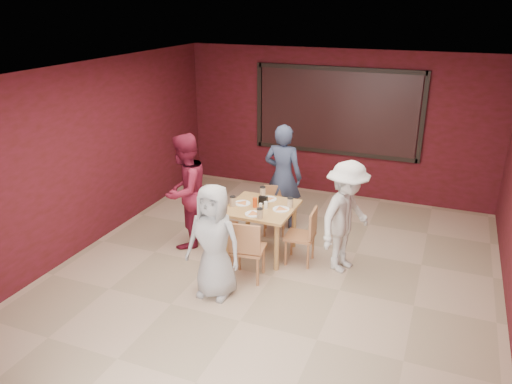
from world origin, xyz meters
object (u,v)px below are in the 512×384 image
at_px(chair_right, 305,233).
at_px(diner_left, 185,191).
at_px(diner_right, 346,217).
at_px(diner_front, 214,242).
at_px(chair_left, 218,222).
at_px(diner_back, 283,177).
at_px(chair_front, 247,247).
at_px(chair_back, 275,207).
at_px(dining_table, 261,212).

relative_size(chair_right, diner_left, 0.47).
relative_size(chair_right, diner_right, 0.52).
relative_size(chair_right, diner_front, 0.55).
relative_size(chair_left, diner_left, 0.44).
height_order(chair_right, diner_back, diner_back).
xyz_separation_m(chair_left, diner_back, (0.64, 1.15, 0.44)).
bearing_deg(chair_left, diner_left, -173.83).
xyz_separation_m(chair_front, diner_front, (-0.26, -0.46, 0.26)).
distance_m(chair_back, diner_right, 1.60).
distance_m(chair_right, diner_right, 0.66).
xyz_separation_m(dining_table, chair_left, (-0.67, -0.09, -0.23)).
xyz_separation_m(dining_table, diner_left, (-1.19, -0.15, 0.22)).
relative_size(chair_front, chair_right, 1.06).
bearing_deg(diner_front, chair_back, 88.30).
distance_m(chair_front, diner_back, 1.92).
relative_size(chair_back, chair_left, 0.98).
distance_m(chair_back, diner_front, 2.10).
bearing_deg(diner_back, dining_table, 92.30).
xyz_separation_m(dining_table, chair_front, (0.11, -0.82, -0.17)).
relative_size(dining_table, chair_right, 1.16).
distance_m(chair_back, diner_left, 1.54).
bearing_deg(dining_table, chair_back, 95.25).
distance_m(chair_front, diner_left, 1.51).
xyz_separation_m(chair_front, chair_left, (-0.78, 0.73, -0.06)).
bearing_deg(chair_right, diner_back, 123.30).
bearing_deg(chair_right, chair_back, 132.34).
xyz_separation_m(diner_front, diner_back, (0.12, 2.34, 0.12)).
bearing_deg(dining_table, chair_right, -3.68).
xyz_separation_m(chair_left, chair_right, (1.37, 0.05, 0.03)).
distance_m(dining_table, diner_right, 1.27).
relative_size(diner_back, diner_left, 0.99).
relative_size(chair_front, diner_left, 0.50).
bearing_deg(chair_left, diner_back, 60.84).
xyz_separation_m(dining_table, chair_right, (0.70, -0.04, -0.20)).
distance_m(dining_table, chair_left, 0.72).
height_order(chair_left, diner_left, diner_left).
xyz_separation_m(diner_front, diner_right, (1.41, 1.28, 0.04)).
xyz_separation_m(diner_left, diner_right, (2.45, 0.15, -0.09)).
relative_size(chair_front, chair_left, 1.14).
bearing_deg(diner_left, chair_back, 133.94).
height_order(chair_front, diner_back, diner_back).
xyz_separation_m(chair_right, diner_back, (-0.73, 1.10, 0.41)).
distance_m(chair_back, chair_left, 1.08).
bearing_deg(chair_right, diner_left, -176.81).
bearing_deg(diner_front, chair_front, 61.10).
height_order(dining_table, diner_right, diner_right).
distance_m(dining_table, chair_right, 0.72).
bearing_deg(chair_front, diner_right, 35.55).
bearing_deg(diner_left, chair_front, 66.46).
bearing_deg(chair_left, dining_table, 7.91).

